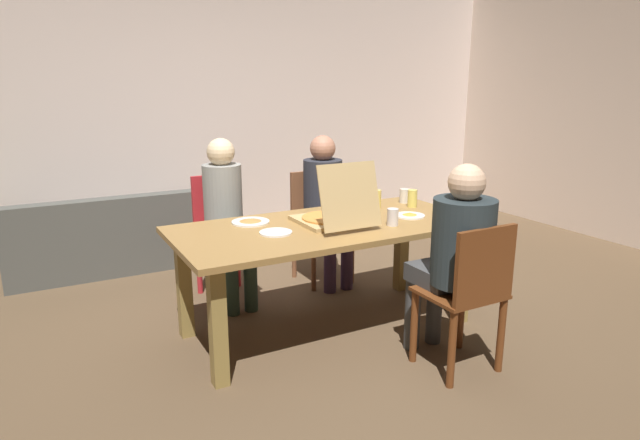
{
  "coord_description": "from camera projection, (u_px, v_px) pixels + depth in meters",
  "views": [
    {
      "loc": [
        -1.71,
        -3.05,
        1.67
      ],
      "look_at": [
        0.0,
        0.1,
        0.75
      ],
      "focal_mm": 30.82,
      "sensor_mm": 36.0,
      "label": 1
    }
  ],
  "objects": [
    {
      "name": "drinking_glass_3",
      "position": [
        412.0,
        198.0,
        4.09
      ],
      "size": [
        0.07,
        0.07,
        0.13
      ],
      "primitive_type": "cylinder",
      "color": "#DFCC5A",
      "rests_on": "dining_table"
    },
    {
      "name": "side_wall_right",
      "position": [
        593.0,
        105.0,
        5.87
      ],
      "size": [
        0.12,
        4.66,
        2.8
      ],
      "primitive_type": "cube",
      "color": "beige",
      "rests_on": "ground"
    },
    {
      "name": "pizza_box_0",
      "position": [
        332.0,
        216.0,
        3.61
      ],
      "size": [
        0.41,
        0.53,
        0.43
      ],
      "color": "tan",
      "rests_on": "dining_table"
    },
    {
      "name": "person_1",
      "position": [
        456.0,
        248.0,
        3.17
      ],
      "size": [
        0.36,
        0.54,
        1.22
      ],
      "color": "#3D3F40",
      "rests_on": "ground"
    },
    {
      "name": "drinking_glass_2",
      "position": [
        404.0,
        196.0,
        4.24
      ],
      "size": [
        0.08,
        0.08,
        0.11
      ],
      "primitive_type": "cylinder",
      "color": "silver",
      "rests_on": "dining_table"
    },
    {
      "name": "chair_1",
      "position": [
        469.0,
        293.0,
        3.11
      ],
      "size": [
        0.43,
        0.4,
        0.9
      ],
      "color": "brown",
      "rests_on": "ground"
    },
    {
      "name": "plate_1",
      "position": [
        251.0,
        221.0,
        3.65
      ],
      "size": [
        0.25,
        0.25,
        0.03
      ],
      "color": "white",
      "rests_on": "dining_table"
    },
    {
      "name": "ground_plane",
      "position": [
        327.0,
        328.0,
        3.8
      ],
      "size": [
        20.0,
        20.0,
        0.0
      ],
      "primitive_type": "plane",
      "color": "brown"
    },
    {
      "name": "plate_2",
      "position": [
        276.0,
        233.0,
        3.4
      ],
      "size": [
        0.2,
        0.2,
        0.01
      ],
      "color": "white",
      "rests_on": "dining_table"
    },
    {
      "name": "person_0",
      "position": [
        226.0,
        209.0,
        4.11
      ],
      "size": [
        0.29,
        0.53,
        1.25
      ],
      "color": "#2E443A",
      "rests_on": "ground"
    },
    {
      "name": "person_2",
      "position": [
        326.0,
        198.0,
        4.49
      ],
      "size": [
        0.32,
        0.48,
        1.23
      ],
      "color": "#3F2C4C",
      "rests_on": "ground"
    },
    {
      "name": "chair_0",
      "position": [
        221.0,
        232.0,
        4.29
      ],
      "size": [
        0.39,
        0.42,
        0.95
      ],
      "color": "red",
      "rests_on": "ground"
    },
    {
      "name": "drinking_glass_0",
      "position": [
        376.0,
        199.0,
        4.07
      ],
      "size": [
        0.08,
        0.08,
        0.13
      ],
      "primitive_type": "cylinder",
      "color": "#E2C55B",
      "rests_on": "dining_table"
    },
    {
      "name": "plate_0",
      "position": [
        410.0,
        215.0,
        3.82
      ],
      "size": [
        0.21,
        0.21,
        0.03
      ],
      "color": "white",
      "rests_on": "dining_table"
    },
    {
      "name": "drinking_glass_1",
      "position": [
        393.0,
        217.0,
        3.58
      ],
      "size": [
        0.07,
        0.07,
        0.11
      ],
      "primitive_type": "cylinder",
      "color": "silver",
      "rests_on": "dining_table"
    },
    {
      "name": "dining_table",
      "position": [
        327.0,
        239.0,
        3.64
      ],
      "size": [
        2.02,
        0.95,
        0.74
      ],
      "color": "olive",
      "rests_on": "ground"
    },
    {
      "name": "chair_2",
      "position": [
        318.0,
        219.0,
        4.66
      ],
      "size": [
        0.42,
        0.42,
        0.92
      ],
      "color": "brown",
      "rests_on": "ground"
    },
    {
      "name": "couch",
      "position": [
        121.0,
        238.0,
        5.04
      ],
      "size": [
        1.94,
        0.8,
        0.69
      ],
      "color": "#4E4F49",
      "rests_on": "ground"
    },
    {
      "name": "back_wall",
      "position": [
        201.0,
        105.0,
        5.79
      ],
      "size": [
        7.45,
        0.12,
        2.8
      ],
      "primitive_type": "cube",
      "color": "beige",
      "rests_on": "ground"
    }
  ]
}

